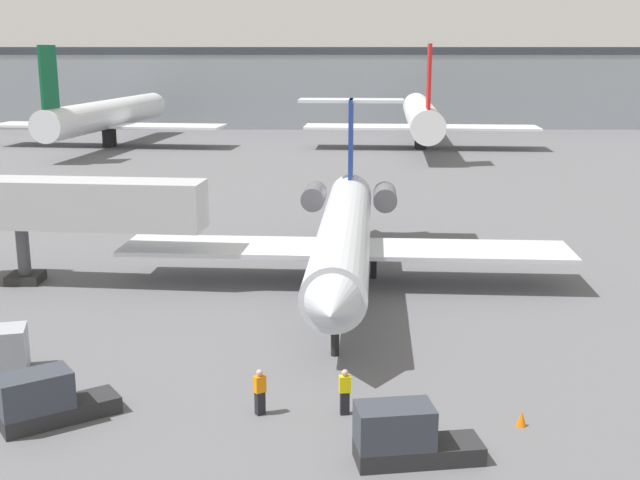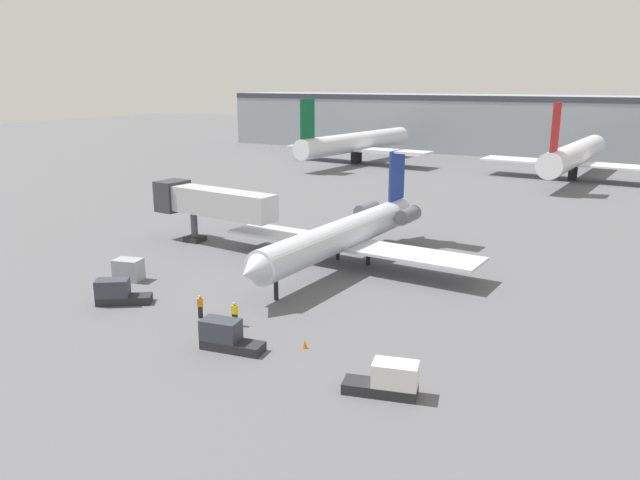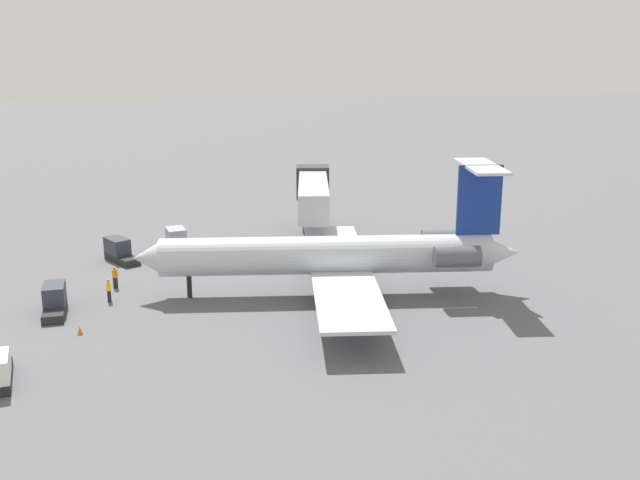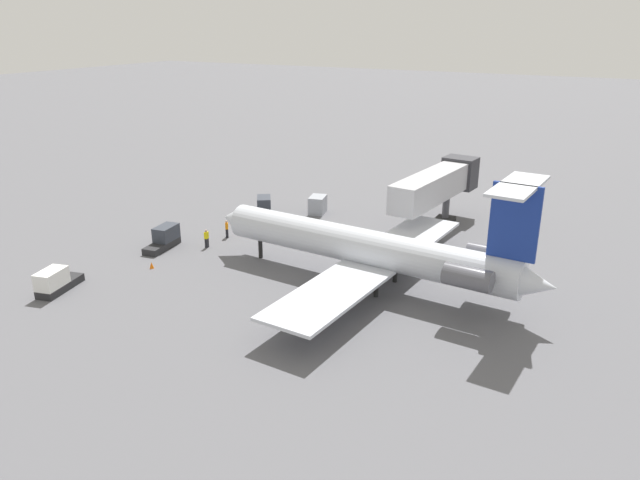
% 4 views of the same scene
% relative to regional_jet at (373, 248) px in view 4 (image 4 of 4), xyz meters
% --- Properties ---
extents(ground_plane, '(400.00, 400.00, 0.10)m').
position_rel_regional_jet_xyz_m(ground_plane, '(-1.11, -0.62, -3.14)').
color(ground_plane, '#5B5B60').
extents(regional_jet, '(24.85, 28.17, 9.51)m').
position_rel_regional_jet_xyz_m(regional_jet, '(0.00, 0.00, 0.00)').
color(regional_jet, silver).
rests_on(regional_jet, ground_plane).
extents(jet_bridge, '(14.66, 4.42, 6.13)m').
position_rel_regional_jet_xyz_m(jet_bridge, '(-15.76, -0.05, 1.35)').
color(jet_bridge, '#ADADB2').
rests_on(jet_bridge, ground_plane).
extents(ground_crew_marshaller, '(0.48, 0.44, 1.69)m').
position_rel_regional_jet_xyz_m(ground_crew_marshaller, '(-3.48, -16.46, -2.23)').
color(ground_crew_marshaller, black).
rests_on(ground_crew_marshaller, ground_plane).
extents(ground_crew_loader, '(0.43, 0.30, 1.69)m').
position_rel_regional_jet_xyz_m(ground_crew_loader, '(-0.48, -16.47, -2.23)').
color(ground_crew_loader, black).
rests_on(ground_crew_loader, ground_plane).
extents(baggage_tug_lead, '(4.15, 1.94, 1.90)m').
position_rel_regional_jet_xyz_m(baggage_tug_lead, '(1.30, -19.83, -2.25)').
color(baggage_tug_lead, '#262628').
rests_on(baggage_tug_lead, ground_plane).
extents(baggage_tug_trailing, '(4.22, 2.29, 1.90)m').
position_rel_regional_jet_xyz_m(baggage_tug_trailing, '(12.45, -20.41, -2.25)').
color(baggage_tug_trailing, '#262628').
rests_on(baggage_tug_trailing, ground_plane).
extents(baggage_tug_spare, '(4.11, 3.38, 1.90)m').
position_rel_regional_jet_xyz_m(baggage_tug_spare, '(-10.81, -17.14, -2.25)').
color(baggage_tug_spare, '#262628').
rests_on(baggage_tug_spare, ground_plane).
extents(cargo_container_uld, '(2.55, 2.06, 1.83)m').
position_rel_regional_jet_xyz_m(cargo_container_uld, '(-14.24, -12.64, -2.17)').
color(cargo_container_uld, '#999EA8').
rests_on(cargo_container_uld, ground_plane).
extents(traffic_cone_near, '(0.36, 0.36, 0.55)m').
position_rel_regional_jet_xyz_m(traffic_cone_near, '(5.56, -17.39, -2.81)').
color(traffic_cone_near, orange).
rests_on(traffic_cone_near, ground_plane).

